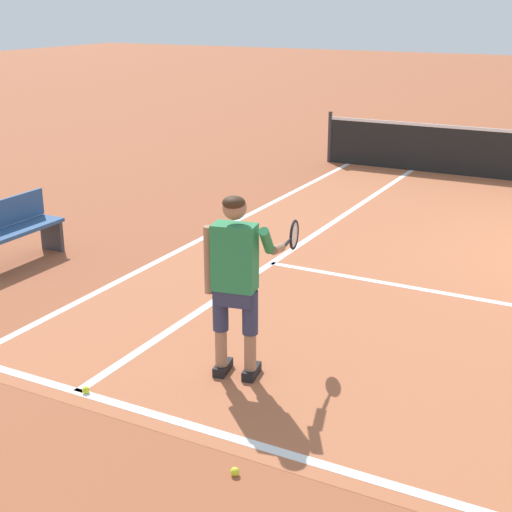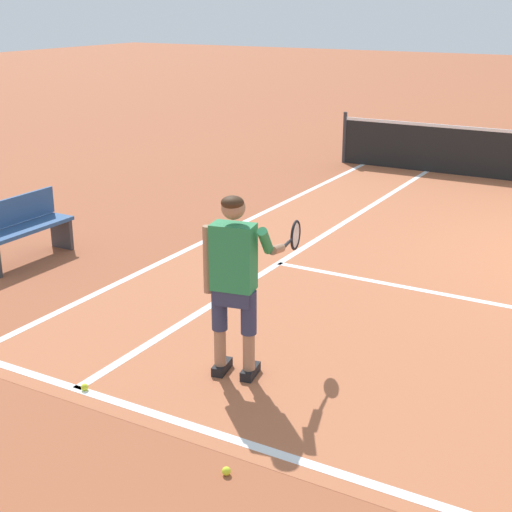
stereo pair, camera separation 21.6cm
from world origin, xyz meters
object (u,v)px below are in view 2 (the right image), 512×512
(tennis_player, at_px, (236,274))
(tennis_ball_by_baseline, at_px, (85,387))
(tennis_ball_near_feet, at_px, (226,471))
(courtside_bench, at_px, (23,228))

(tennis_player, bearing_deg, tennis_ball_by_baseline, -137.66)
(tennis_player, xyz_separation_m, tennis_ball_by_baseline, (-1.02, -0.93, -0.96))
(tennis_ball_near_feet, bearing_deg, tennis_player, 118.35)
(tennis_player, height_order, tennis_ball_by_baseline, tennis_player)
(tennis_player, distance_m, tennis_ball_near_feet, 1.82)
(tennis_ball_near_feet, distance_m, courtside_bench, 5.55)
(tennis_player, bearing_deg, courtside_bench, 161.73)
(tennis_player, relative_size, tennis_ball_by_baseline, 25.95)
(tennis_ball_near_feet, bearing_deg, tennis_ball_by_baseline, 166.02)
(courtside_bench, bearing_deg, tennis_player, -18.27)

